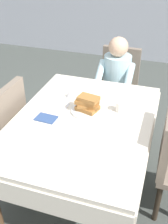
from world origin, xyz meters
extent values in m
plane|color=#474C47|center=(0.00, 0.00, 0.00)|extent=(14.00, 14.00, 0.00)
cube|color=silver|center=(0.00, 0.00, 0.72)|extent=(1.10, 1.50, 0.04)
cube|color=silver|center=(0.00, -0.76, 0.61)|extent=(1.10, 0.01, 0.18)
cube|color=silver|center=(0.00, 0.76, 0.61)|extent=(1.10, 0.01, 0.18)
cube|color=silver|center=(-0.56, 0.00, 0.61)|extent=(0.01, 1.50, 0.18)
cube|color=silver|center=(0.56, 0.00, 0.61)|extent=(0.01, 1.50, 0.18)
cylinder|color=brown|center=(-0.47, 0.67, 0.35)|extent=(0.07, 0.07, 0.70)
cylinder|color=brown|center=(0.47, 0.67, 0.35)|extent=(0.07, 0.07, 0.70)
cube|color=#7A6B5B|center=(0.06, 1.07, 0.42)|extent=(0.44, 0.44, 0.05)
cube|color=#7A6B5B|center=(0.06, 1.27, 0.69)|extent=(0.44, 0.06, 0.48)
cylinder|color=#2D2319|center=(0.24, 0.89, 0.20)|extent=(0.04, 0.04, 0.40)
cylinder|color=#2D2319|center=(-0.12, 0.89, 0.20)|extent=(0.04, 0.04, 0.40)
cylinder|color=#2D2319|center=(0.24, 1.25, 0.20)|extent=(0.04, 0.04, 0.40)
cylinder|color=#2D2319|center=(-0.12, 1.25, 0.20)|extent=(0.04, 0.04, 0.40)
cylinder|color=silver|center=(0.06, 1.05, 0.68)|extent=(0.30, 0.30, 0.46)
sphere|color=#D8AD8C|center=(0.06, 1.03, 1.02)|extent=(0.21, 0.21, 0.21)
cylinder|color=silver|center=(0.22, 0.91, 0.75)|extent=(0.08, 0.29, 0.23)
cylinder|color=silver|center=(-0.10, 0.91, 0.75)|extent=(0.08, 0.29, 0.23)
cylinder|color=#383D51|center=(0.14, 0.87, 0.23)|extent=(0.10, 0.10, 0.45)
cylinder|color=#383D51|center=(-0.02, 0.87, 0.23)|extent=(0.10, 0.10, 0.45)
cube|color=#7A6B5B|center=(-0.67, 0.00, 0.69)|extent=(0.06, 0.44, 0.48)
cylinder|color=#2D2319|center=(-0.69, -0.18, 0.20)|extent=(0.04, 0.04, 0.40)
cylinder|color=#2D2319|center=(-0.69, 0.18, 0.20)|extent=(0.04, 0.04, 0.40)
cube|color=#7A6B5B|center=(0.67, 0.00, 0.69)|extent=(0.06, 0.44, 0.48)
cylinder|color=#2D2319|center=(0.69, 0.18, 0.20)|extent=(0.04, 0.04, 0.40)
cylinder|color=#2D2319|center=(0.69, -0.18, 0.20)|extent=(0.04, 0.04, 0.40)
cylinder|color=white|center=(0.00, 0.13, 0.75)|extent=(0.28, 0.28, 0.02)
cube|color=#A36B33|center=(0.00, 0.14, 0.77)|extent=(0.21, 0.18, 0.04)
cube|color=#A36B33|center=(0.01, 0.14, 0.80)|extent=(0.20, 0.15, 0.03)
cube|color=#A36B33|center=(-0.01, 0.14, 0.83)|extent=(0.17, 0.12, 0.03)
cube|color=#A36B33|center=(0.01, 0.13, 0.87)|extent=(0.19, 0.14, 0.03)
cylinder|color=white|center=(0.26, 0.22, 0.78)|extent=(0.08, 0.08, 0.08)
torus|color=white|center=(0.31, 0.22, 0.79)|extent=(0.05, 0.01, 0.05)
cone|color=silver|center=(-0.23, 0.32, 0.78)|extent=(0.08, 0.08, 0.07)
cube|color=silver|center=(-0.19, 0.11, 0.74)|extent=(0.02, 0.18, 0.00)
cube|color=silver|center=(0.19, 0.11, 0.74)|extent=(0.04, 0.20, 0.00)
cube|color=silver|center=(0.00, -0.20, 0.74)|extent=(0.15, 0.06, 0.00)
cube|color=#334C7F|center=(-0.29, -0.08, 0.74)|extent=(0.18, 0.13, 0.01)
camera|label=1|loc=(0.58, -1.74, 1.99)|focal=43.95mm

